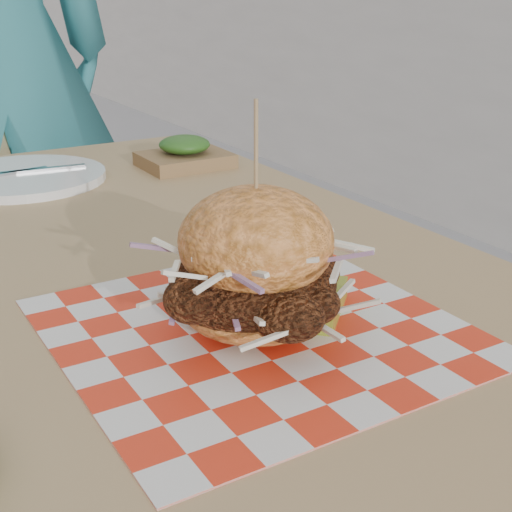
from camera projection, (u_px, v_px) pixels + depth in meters
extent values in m
cube|color=#A3845A|center=(104.00, 269.00, 0.87)|extent=(0.80, 1.20, 0.04)
cylinder|color=#333338|center=(180.00, 316.00, 1.60)|extent=(0.05, 0.05, 0.71)
cylinder|color=#333338|center=(105.00, 357.00, 1.71)|extent=(0.03, 0.03, 0.43)
cylinder|color=#333338|center=(39.00, 308.00, 1.96)|extent=(0.03, 0.03, 0.43)
cube|color=red|center=(256.00, 329.00, 0.67)|extent=(0.36, 0.36, 0.00)
ellipsoid|color=#ED8D42|center=(256.00, 305.00, 0.66)|extent=(0.14, 0.14, 0.05)
ellipsoid|color=brown|center=(256.00, 286.00, 0.66)|extent=(0.15, 0.14, 0.08)
ellipsoid|color=#ED8D42|center=(256.00, 241.00, 0.64)|extent=(0.14, 0.14, 0.10)
cylinder|color=#A3845A|center=(256.00, 162.00, 0.61)|extent=(0.00, 0.00, 0.11)
cube|color=olive|center=(330.00, 304.00, 0.70)|extent=(0.08, 0.08, 0.02)
cylinder|color=white|center=(22.00, 177.00, 1.17)|extent=(0.27, 0.27, 0.01)
cube|color=silver|center=(3.00, 174.00, 1.15)|extent=(0.15, 0.03, 0.00)
cube|color=silver|center=(40.00, 170.00, 1.18)|extent=(0.15, 0.03, 0.00)
cube|color=brown|center=(185.00, 160.00, 1.26)|extent=(0.15, 0.12, 0.02)
ellipsoid|color=#204C15|center=(184.00, 144.00, 1.25)|extent=(0.09, 0.09, 0.03)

